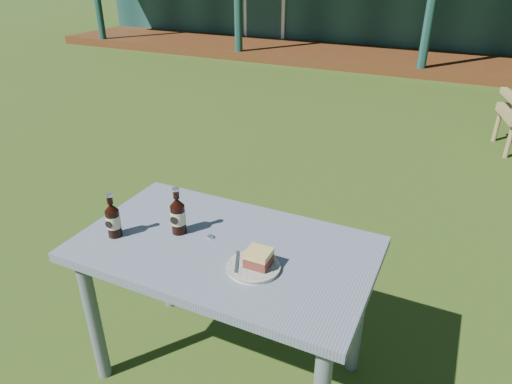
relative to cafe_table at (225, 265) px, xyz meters
The scene contains 8 objects.
ground 1.72m from the cafe_table, 90.00° to the left, with size 80.00×80.00×0.00m, color #334916.
cafe_table is the anchor object (origin of this frame).
plate 0.22m from the cafe_table, 27.02° to the right, with size 0.20×0.20×0.01m.
cake_slice 0.25m from the cafe_table, 22.14° to the right, with size 0.09×0.09×0.06m.
fork 0.19m from the cafe_table, 42.10° to the right, with size 0.01×0.14×0.00m, color silver.
cola_bottle_near 0.29m from the cafe_table, behind, with size 0.06×0.06×0.21m.
cola_bottle_far 0.50m from the cafe_table, 163.24° to the right, with size 0.06×0.06×0.19m.
bottle_cap 0.13m from the cafe_table, 163.97° to the left, with size 0.03×0.03×0.01m, color silver.
Camera 1 is at (0.77, -2.93, 1.77)m, focal length 32.00 mm.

